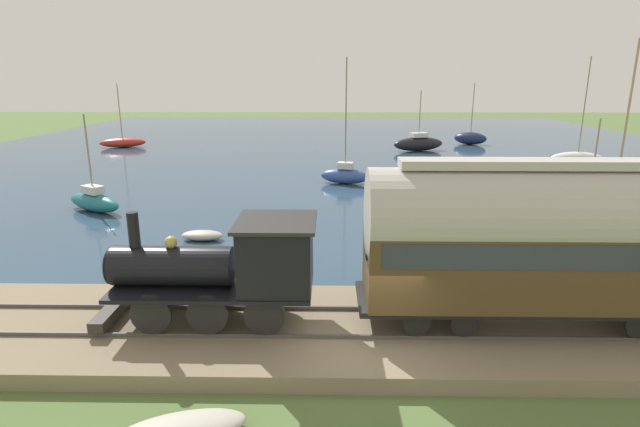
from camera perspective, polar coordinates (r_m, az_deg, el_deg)
ground_plane at (r=14.24m, az=6.18°, el=-16.44°), size 200.00×200.00×0.00m
harbor_water at (r=56.88m, az=2.30°, el=7.76°), size 80.00×80.00×0.01m
rail_embankment at (r=15.20m, az=5.80°, el=-13.21°), size 5.53×56.00×0.59m
steam_locomotive at (r=14.53m, az=-10.00°, el=-5.67°), size 2.36×6.29×3.25m
passenger_coach at (r=15.25m, az=24.57°, el=-2.48°), size 2.59×10.50×4.77m
sailboat_teal at (r=31.45m, az=-24.41°, el=1.31°), size 3.21×4.19×5.52m
sailboat_blue at (r=36.23m, az=2.89°, el=4.47°), size 2.11×3.80×8.80m
sailboat_navy at (r=60.31m, az=16.80°, el=8.25°), size 3.20×4.04×6.84m
sailboat_white at (r=47.90m, az=27.33°, el=5.53°), size 2.03×4.59×9.11m
sailboat_brown at (r=30.73m, az=28.25°, el=0.57°), size 2.92×5.07×5.42m
sailboat_green at (r=25.31m, az=30.02°, el=-2.59°), size 1.66×3.53×8.98m
sailboat_black at (r=53.59m, az=11.18°, el=7.86°), size 3.33×5.78×6.18m
sailboat_red at (r=59.51m, az=-21.61°, el=7.56°), size 2.84×5.02×6.80m
rowboat_far_out at (r=21.01m, az=14.03°, el=-5.34°), size 1.46×2.37×0.44m
rowboat_off_pier at (r=23.76m, az=14.53°, el=-3.08°), size 2.09×2.20×0.34m
rowboat_mid_harbor at (r=24.30m, az=-13.30°, el=-2.44°), size 1.02×1.99×0.46m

